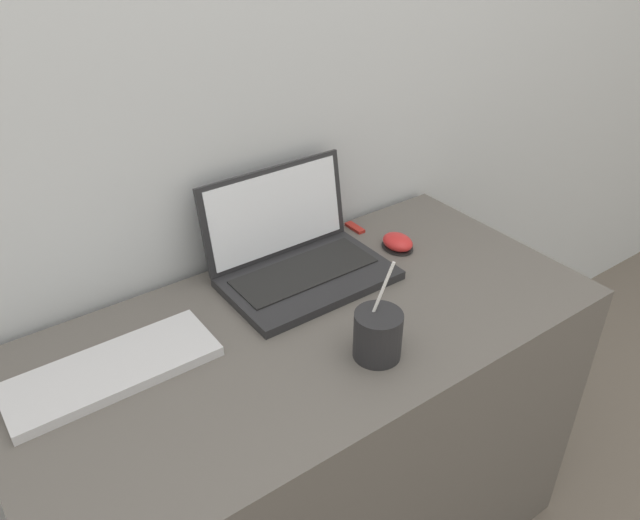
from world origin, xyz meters
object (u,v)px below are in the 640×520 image
object	(u,v)px
drink_cup	(378,334)
laptop	(297,255)
usb_stick	(355,228)
external_keyboard	(113,370)
computer_mouse	(398,243)

from	to	relation	value
drink_cup	laptop	bearing A→B (deg)	83.65
usb_stick	laptop	bearing A→B (deg)	-160.11
drink_cup	external_keyboard	world-z (taller)	drink_cup
computer_mouse	external_keyboard	xyz separation A→B (m)	(-0.72, -0.03, -0.01)
laptop	external_keyboard	bearing A→B (deg)	-170.21
laptop	external_keyboard	size ratio (longest dim) A/B	0.97
laptop	usb_stick	size ratio (longest dim) A/B	6.10
drink_cup	usb_stick	size ratio (longest dim) A/B	3.30
external_keyboard	drink_cup	bearing A→B (deg)	-29.58
drink_cup	external_keyboard	bearing A→B (deg)	150.42
laptop	drink_cup	size ratio (longest dim) A/B	1.85
computer_mouse	external_keyboard	bearing A→B (deg)	-177.65
laptop	usb_stick	bearing A→B (deg)	19.89
computer_mouse	drink_cup	bearing A→B (deg)	-137.47
usb_stick	computer_mouse	bearing A→B (deg)	-79.70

